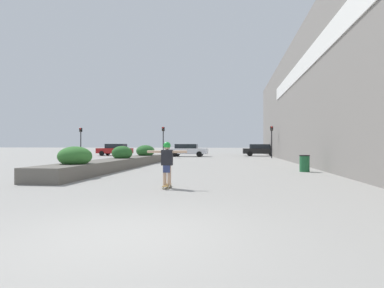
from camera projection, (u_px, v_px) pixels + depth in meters
name	position (u px, v px, depth m)	size (l,w,h in m)	color
ground_plane	(122.00, 236.00, 4.57)	(300.00, 300.00, 0.00)	gray
building_wall_right	(297.00, 100.00, 23.68)	(0.67, 46.21, 9.83)	gray
planter_box	(121.00, 161.00, 18.26)	(1.68, 15.59, 1.39)	#605B54
skateboard	(167.00, 186.00, 9.74)	(0.22, 0.76, 0.09)	olive
skateboarder	(167.00, 159.00, 9.75)	(1.31, 0.24, 1.41)	tan
trash_bin	(305.00, 163.00, 15.63)	(0.52, 0.52, 0.87)	#1E5B33
car_leftmost	(115.00, 150.00, 39.18)	(4.41, 2.06, 1.54)	maroon
car_center_left	(260.00, 150.00, 37.95)	(4.50, 1.96, 1.50)	black
car_center_right	(346.00, 150.00, 33.80)	(4.11, 2.00, 1.46)	#BCBCC1
car_rightmost	(188.00, 150.00, 36.21)	(4.75, 1.98, 1.51)	silver
traffic_light_left	(163.00, 137.00, 32.93)	(0.28, 0.30, 3.39)	black
traffic_light_right	(272.00, 136.00, 31.69)	(0.28, 0.30, 3.37)	black
traffic_light_far_left	(81.00, 137.00, 34.11)	(0.28, 0.30, 3.35)	black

